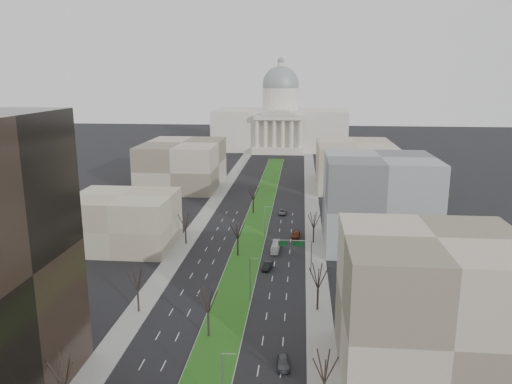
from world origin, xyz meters
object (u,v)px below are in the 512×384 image
Objects in this scene: car_grey_near at (283,362)px; car_red at (296,235)px; car_black at (267,266)px; box_van at (276,247)px; car_grey_far at (282,212)px.

car_grey_near reaches higher than car_red.
car_black reaches higher than car_red.
box_van is (1.27, 12.76, 0.30)m from car_black.
car_grey_near is at bearing -84.94° from car_red.
car_black reaches higher than car_grey_far.
car_grey_near is at bearing -83.25° from box_van.
car_black is 48.07m from car_grey_far.
car_red is 24.16m from car_grey_far.
car_black is 25.17m from car_red.
box_van is at bearing -86.74° from car_grey_far.
car_grey_far is at bearing 91.84° from box_van.
car_black is at bearing 91.72° from car_grey_near.
box_van reaches higher than car_grey_far.
car_grey_near is at bearing -83.79° from car_grey_far.
car_grey_far is (-4.75, 23.69, -0.03)m from car_red.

